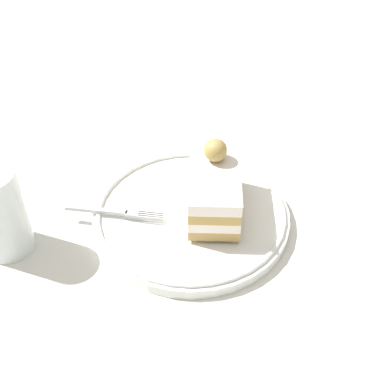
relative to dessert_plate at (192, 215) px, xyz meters
name	(u,v)px	position (x,y,z in m)	size (l,w,h in m)	color
ground_plane	(192,237)	(0.03, 0.00, -0.01)	(2.40, 2.40, 0.00)	silver
dessert_plate	(192,215)	(0.00, 0.00, 0.00)	(0.25, 0.25, 0.02)	white
cake_slice	(215,189)	(-0.01, 0.03, 0.04)	(0.12, 0.07, 0.09)	tan
fork	(118,212)	(0.01, -0.09, 0.01)	(0.03, 0.13, 0.00)	silver
drink_glass_far	(1,217)	(0.04, -0.22, 0.04)	(0.06, 0.06, 0.11)	silver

